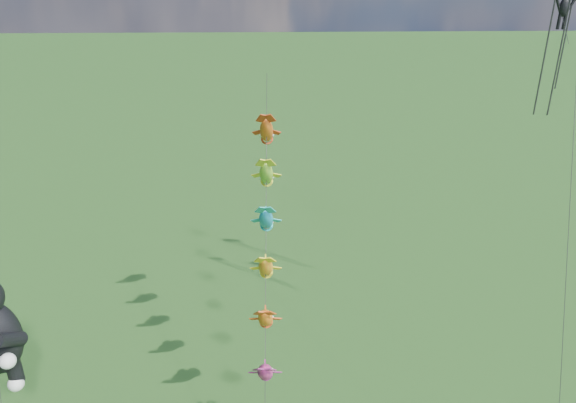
{
  "coord_description": "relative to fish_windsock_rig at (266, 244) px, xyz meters",
  "views": [
    {
      "loc": [
        7.95,
        -15.93,
        23.61
      ],
      "look_at": [
        8.78,
        11.65,
        10.78
      ],
      "focal_mm": 35.0,
      "sensor_mm": 36.0,
      "label": 1
    }
  ],
  "objects": [
    {
      "name": "fish_windsock_rig",
      "position": [
        0.0,
        0.0,
        0.0
      ],
      "size": [
        0.96,
        15.97,
        16.73
      ],
      "rotation": [
        0.0,
        0.0,
        0.3
      ],
      "color": "brown",
      "rests_on": "ground"
    },
    {
      "name": "parafoil_rig",
      "position": [
        14.65,
        2.67,
        11.39
      ],
      "size": [
        5.03,
        17.19,
        26.4
      ],
      "rotation": [
        0.0,
        0.0,
        -0.16
      ],
      "color": "brown",
      "rests_on": "ground"
    }
  ]
}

